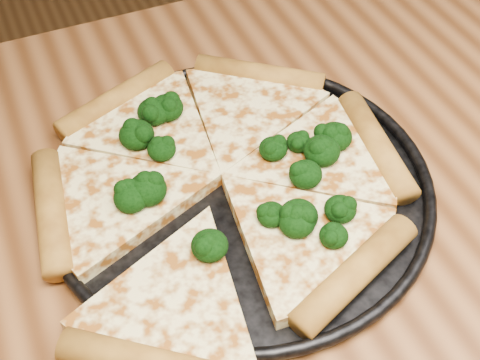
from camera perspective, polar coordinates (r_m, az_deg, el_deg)
name	(u,v)px	position (r m, az deg, el deg)	size (l,w,h in m)	color
dining_table	(317,339)	(0.64, 6.60, -13.42)	(1.20, 0.90, 0.75)	brown
pizza_pan	(240,186)	(0.62, 0.00, -0.52)	(0.36, 0.36, 0.02)	black
pizza	(220,182)	(0.61, -1.77, -0.14)	(0.36, 0.39, 0.03)	#FFEA9C
broccoli_florets	(242,168)	(0.60, 0.15, 1.04)	(0.23, 0.23, 0.03)	black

